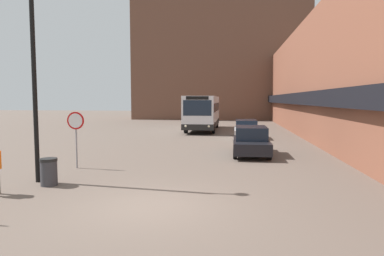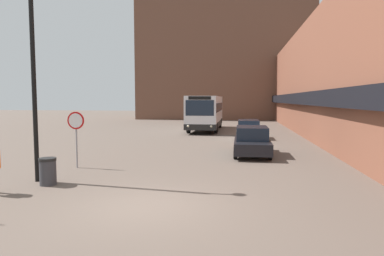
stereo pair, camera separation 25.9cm
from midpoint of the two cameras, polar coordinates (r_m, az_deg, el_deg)
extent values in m
plane|color=#66564C|center=(9.89, -6.74, -12.75)|extent=(160.00, 160.00, 0.00)
cube|color=brown|center=(34.01, 21.05, 7.07)|extent=(5.00, 60.00, 9.06)
cube|color=black|center=(33.47, 16.36, 4.70)|extent=(0.50, 60.00, 0.90)
cube|color=brown|center=(53.95, 5.50, 11.98)|extent=(26.00, 8.00, 19.56)
cube|color=silver|center=(33.17, 2.52, 2.83)|extent=(2.67, 10.00, 2.86)
cube|color=black|center=(33.23, 2.52, 0.79)|extent=(2.69, 10.02, 0.50)
cube|color=#192333|center=(33.16, 2.53, 3.52)|extent=(2.70, 9.20, 0.79)
cube|color=#192333|center=(28.18, 1.55, 3.36)|extent=(2.35, 0.03, 1.29)
cube|color=black|center=(28.17, 1.55, 5.03)|extent=(1.87, 0.03, 0.28)
sphere|color=#F2EAC6|center=(28.37, -0.39, 0.32)|extent=(0.20, 0.20, 0.20)
sphere|color=#F2EAC6|center=(28.15, 3.49, 0.28)|extent=(0.20, 0.20, 0.20)
cylinder|color=black|center=(30.32, -0.34, 0.09)|extent=(0.28, 1.01, 1.01)
cylinder|color=black|center=(30.06, 4.26, 0.03)|extent=(0.28, 1.01, 1.01)
cylinder|color=black|center=(36.45, 1.08, 0.87)|extent=(0.28, 1.01, 1.01)
cylinder|color=black|center=(36.24, 4.90, 0.83)|extent=(0.28, 1.01, 1.01)
cube|color=black|center=(18.64, 10.34, -2.80)|extent=(1.85, 4.39, 0.59)
cube|color=#192333|center=(18.67, 10.35, -0.82)|extent=(1.63, 2.41, 0.69)
cylinder|color=black|center=(17.38, 13.30, -4.16)|extent=(0.20, 0.63, 0.63)
cylinder|color=black|center=(17.31, 7.71, -4.12)|extent=(0.20, 0.63, 0.63)
cylinder|color=black|center=(20.07, 12.59, -2.97)|extent=(0.20, 0.63, 0.63)
cylinder|color=black|center=(20.00, 7.75, -2.92)|extent=(0.20, 0.63, 0.63)
cube|color=silver|center=(26.51, 9.66, -0.62)|extent=(1.78, 4.60, 0.52)
cube|color=#192333|center=(26.58, 9.67, 0.64)|extent=(1.56, 2.53, 0.64)
cylinder|color=black|center=(25.15, 11.58, -1.39)|extent=(0.20, 0.64, 0.64)
cylinder|color=black|center=(25.10, 7.90, -1.35)|extent=(0.20, 0.64, 0.64)
cylinder|color=black|center=(27.98, 11.22, -0.77)|extent=(0.20, 0.64, 0.64)
cylinder|color=black|center=(27.94, 7.91, -0.73)|extent=(0.20, 0.64, 0.64)
cylinder|color=gray|center=(15.65, -18.24, -1.89)|extent=(0.07, 0.07, 2.45)
cylinder|color=red|center=(15.56, -18.36, 1.19)|extent=(0.76, 0.03, 0.76)
cylinder|color=white|center=(15.54, -18.38, 1.19)|extent=(0.62, 0.02, 0.62)
cylinder|color=black|center=(13.46, -24.38, 7.54)|extent=(0.16, 0.16, 7.45)
cylinder|color=#38383D|center=(12.97, -22.36, -6.93)|extent=(0.56, 0.56, 0.85)
cylinder|color=black|center=(12.88, -22.42, -4.86)|extent=(0.59, 0.59, 0.10)
camera|label=1|loc=(0.13, -89.53, 0.04)|focal=32.00mm
camera|label=2|loc=(0.13, 90.47, -0.04)|focal=32.00mm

